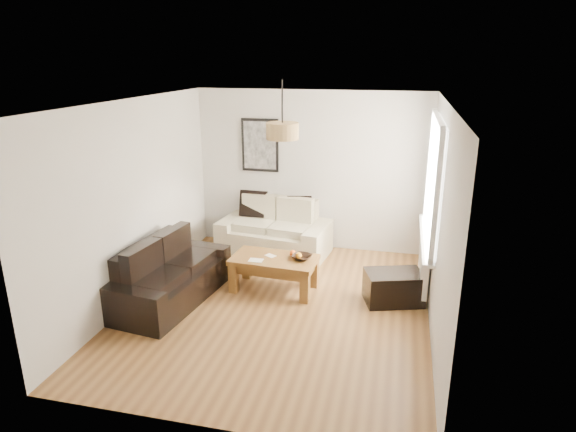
% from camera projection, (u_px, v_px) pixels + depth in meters
% --- Properties ---
extents(floor, '(4.50, 4.50, 0.00)m').
position_uv_depth(floor, '(277.00, 307.00, 6.40)').
color(floor, brown).
rests_on(floor, ground).
extents(ceiling, '(3.80, 4.50, 0.00)m').
position_uv_depth(ceiling, '(276.00, 102.00, 5.59)').
color(ceiling, white).
rests_on(ceiling, floor).
extents(wall_back, '(3.80, 0.04, 2.60)m').
position_uv_depth(wall_back, '(311.00, 171.00, 8.08)').
color(wall_back, silver).
rests_on(wall_back, floor).
extents(wall_front, '(3.80, 0.04, 2.60)m').
position_uv_depth(wall_front, '(206.00, 294.00, 3.91)').
color(wall_front, silver).
rests_on(wall_front, floor).
extents(wall_left, '(0.04, 4.50, 2.60)m').
position_uv_depth(wall_left, '(135.00, 201.00, 6.41)').
color(wall_left, silver).
rests_on(wall_left, floor).
extents(wall_right, '(0.04, 4.50, 2.60)m').
position_uv_depth(wall_right, '(439.00, 223.00, 5.58)').
color(wall_right, silver).
rests_on(wall_right, floor).
extents(window_bay, '(0.14, 1.90, 1.60)m').
position_uv_depth(window_bay, '(435.00, 180.00, 6.24)').
color(window_bay, white).
rests_on(window_bay, wall_right).
extents(radiator, '(0.10, 0.90, 0.52)m').
position_uv_depth(radiator, '(423.00, 268.00, 6.63)').
color(radiator, white).
rests_on(radiator, wall_right).
extents(poster, '(0.62, 0.04, 0.87)m').
position_uv_depth(poster, '(260.00, 145.00, 8.11)').
color(poster, black).
rests_on(poster, wall_back).
extents(pendant_shade, '(0.40, 0.40, 0.20)m').
position_uv_depth(pendant_shade, '(282.00, 131.00, 5.99)').
color(pendant_shade, tan).
rests_on(pendant_shade, ceiling).
extents(loveseat_cream, '(1.83, 1.15, 0.86)m').
position_uv_depth(loveseat_cream, '(274.00, 228.00, 8.02)').
color(loveseat_cream, beige).
rests_on(loveseat_cream, floor).
extents(sofa_leather, '(1.11, 1.90, 0.78)m').
position_uv_depth(sofa_leather, '(170.00, 273.00, 6.48)').
color(sofa_leather, black).
rests_on(sofa_leather, floor).
extents(coffee_table, '(1.20, 0.71, 0.47)m').
position_uv_depth(coffee_table, '(274.00, 273.00, 6.82)').
color(coffee_table, brown).
rests_on(coffee_table, floor).
extents(ottoman, '(0.84, 0.67, 0.42)m').
position_uv_depth(ottoman, '(394.00, 287.00, 6.47)').
color(ottoman, black).
rests_on(ottoman, floor).
extents(cushion_left, '(0.44, 0.15, 0.44)m').
position_uv_depth(cushion_left, '(253.00, 204.00, 8.20)').
color(cushion_left, black).
rests_on(cushion_left, loveseat_cream).
extents(cushion_right, '(0.41, 0.20, 0.40)m').
position_uv_depth(cushion_right, '(299.00, 208.00, 8.04)').
color(cushion_right, black).
rests_on(cushion_right, loveseat_cream).
extents(fruit_bowl, '(0.31, 0.31, 0.07)m').
position_uv_depth(fruit_bowl, '(302.00, 257.00, 6.67)').
color(fruit_bowl, black).
rests_on(fruit_bowl, coffee_table).
extents(orange_a, '(0.11, 0.11, 0.08)m').
position_uv_depth(orange_a, '(299.00, 255.00, 6.71)').
color(orange_a, orange).
rests_on(orange_a, fruit_bowl).
extents(orange_b, '(0.07, 0.07, 0.07)m').
position_uv_depth(orange_b, '(299.00, 256.00, 6.71)').
color(orange_b, orange).
rests_on(orange_b, fruit_bowl).
extents(orange_c, '(0.10, 0.10, 0.08)m').
position_uv_depth(orange_c, '(293.00, 253.00, 6.80)').
color(orange_c, '#E55213').
rests_on(orange_c, fruit_bowl).
extents(papers, '(0.19, 0.14, 0.01)m').
position_uv_depth(papers, '(256.00, 260.00, 6.65)').
color(papers, white).
rests_on(papers, coffee_table).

